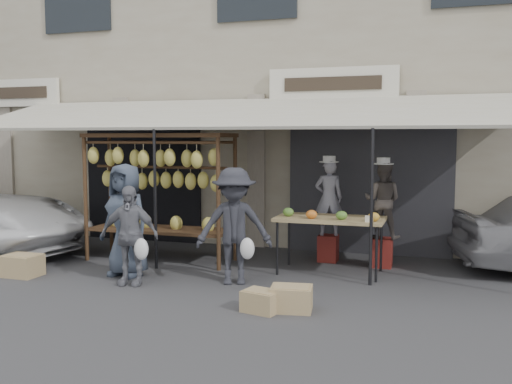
# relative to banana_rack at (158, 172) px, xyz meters

# --- Properties ---
(ground_plane) EXTENTS (90.00, 90.00, 0.00)m
(ground_plane) POSITION_rel_banana_rack_xyz_m (1.22, -1.69, -1.57)
(ground_plane) COLOR #2D2D30
(shophouse) EXTENTS (24.00, 6.15, 7.30)m
(shophouse) POSITION_rel_banana_rack_xyz_m (1.22, 4.80, 2.08)
(shophouse) COLOR #ACA690
(shophouse) RESTS_ON ground_plane
(awning) EXTENTS (10.00, 2.35, 2.92)m
(awning) POSITION_rel_banana_rack_xyz_m (1.22, 0.59, 1.00)
(awning) COLOR beige
(awning) RESTS_ON ground_plane
(banana_rack) EXTENTS (2.60, 0.90, 2.24)m
(banana_rack) POSITION_rel_banana_rack_xyz_m (0.00, 0.00, 0.00)
(banana_rack) COLOR #4A2E1A
(banana_rack) RESTS_ON ground_plane
(produce_table) EXTENTS (1.70, 0.90, 1.04)m
(produce_table) POSITION_rel_banana_rack_xyz_m (3.01, -0.00, -0.71)
(produce_table) COLOR tan
(produce_table) RESTS_ON ground_plane
(vendor_left) EXTENTS (0.54, 0.43, 1.31)m
(vendor_left) POSITION_rel_banana_rack_xyz_m (2.82, 0.88, -0.45)
(vendor_left) COLOR gray
(vendor_left) RESTS_ON stool_left
(vendor_right) EXTENTS (0.67, 0.55, 1.27)m
(vendor_right) POSITION_rel_banana_rack_xyz_m (3.76, 0.73, -0.45)
(vendor_right) COLOR #574E49
(vendor_right) RESTS_ON stool_right
(customer_left) EXTENTS (0.95, 0.71, 1.76)m
(customer_left) POSITION_rel_banana_rack_xyz_m (0.01, -1.13, -0.69)
(customer_left) COLOR #363F4F
(customer_left) RESTS_ON ground_plane
(customer_mid) EXTENTS (0.91, 0.50, 1.47)m
(customer_mid) POSITION_rel_banana_rack_xyz_m (0.33, -1.57, -0.83)
(customer_mid) COLOR slate
(customer_mid) RESTS_ON ground_plane
(customer_right) EXTENTS (1.26, 0.97, 1.73)m
(customer_right) POSITION_rel_banana_rack_xyz_m (1.78, -1.07, -0.71)
(customer_right) COLOR #282930
(customer_right) RESTS_ON ground_plane
(stool_left) EXTENTS (0.34, 0.34, 0.46)m
(stool_left) POSITION_rel_banana_rack_xyz_m (2.82, 0.88, -1.34)
(stool_left) COLOR maroon
(stool_left) RESTS_ON ground_plane
(stool_right) EXTENTS (0.40, 0.40, 0.49)m
(stool_right) POSITION_rel_banana_rack_xyz_m (3.76, 0.73, -1.33)
(stool_right) COLOR maroon
(stool_right) RESTS_ON ground_plane
(crate_near_a) EXTENTS (0.51, 0.43, 0.27)m
(crate_near_a) POSITION_rel_banana_rack_xyz_m (2.58, -2.25, -1.44)
(crate_near_a) COLOR tan
(crate_near_a) RESTS_ON ground_plane
(crate_near_b) EXTENTS (0.56, 0.46, 0.31)m
(crate_near_b) POSITION_rel_banana_rack_xyz_m (2.92, -2.10, -1.42)
(crate_near_b) COLOR tan
(crate_near_b) RESTS_ON ground_plane
(crate_far) EXTENTS (0.57, 0.43, 0.34)m
(crate_far) POSITION_rel_banana_rack_xyz_m (-1.54, -1.66, -1.40)
(crate_far) COLOR tan
(crate_far) RESTS_ON ground_plane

